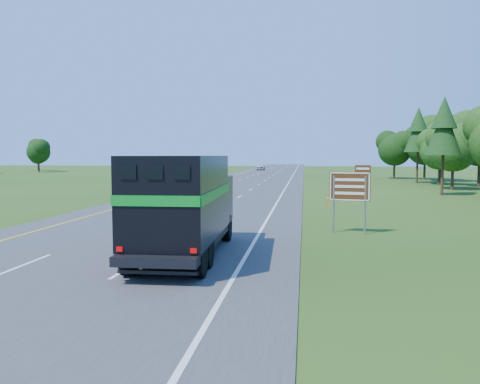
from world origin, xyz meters
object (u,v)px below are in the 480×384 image
Objects in this scene: far_car at (261,167)px; exit_sign at (350,189)px; horse_truck at (184,203)px; white_suv at (197,182)px.

far_car is 94.67m from exit_sign.
white_suv is at bearing 100.41° from horse_truck.
exit_sign reaches higher than white_suv.
horse_truck is 33.80m from white_suv.
white_suv is at bearing 127.13° from exit_sign.
exit_sign is at bearing -84.53° from far_car.
horse_truck reaches higher than white_suv.
horse_truck is 100.28m from far_car.
white_suv is 30.05m from exit_sign.
horse_truck is at bearing -88.73° from far_car.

